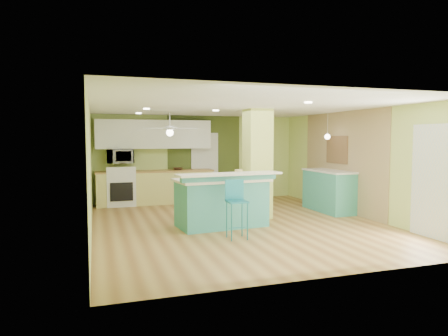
{
  "coord_description": "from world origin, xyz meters",
  "views": [
    {
      "loc": [
        -2.92,
        -7.97,
        1.84
      ],
      "look_at": [
        -0.19,
        0.4,
        1.18
      ],
      "focal_mm": 32.0,
      "sensor_mm": 36.0,
      "label": 1
    }
  ],
  "objects_px": {
    "canister": "(239,174)",
    "fruit_bowl": "(178,169)",
    "peninsula": "(222,201)",
    "bar_stool": "(236,199)",
    "side_counter": "(329,191)"
  },
  "relations": [
    {
      "from": "canister",
      "to": "fruit_bowl",
      "type": "bearing_deg",
      "value": 100.68
    },
    {
      "from": "side_counter",
      "to": "fruit_bowl",
      "type": "distance_m",
      "value": 4.2
    },
    {
      "from": "peninsula",
      "to": "bar_stool",
      "type": "xyz_separation_m",
      "value": [
        -0.05,
        -1.01,
        0.19
      ]
    },
    {
      "from": "bar_stool",
      "to": "side_counter",
      "type": "relative_size",
      "value": 0.67
    },
    {
      "from": "peninsula",
      "to": "canister",
      "type": "distance_m",
      "value": 0.67
    },
    {
      "from": "side_counter",
      "to": "fruit_bowl",
      "type": "height_order",
      "value": "side_counter"
    },
    {
      "from": "peninsula",
      "to": "bar_stool",
      "type": "relative_size",
      "value": 2.03
    },
    {
      "from": "bar_stool",
      "to": "side_counter",
      "type": "xyz_separation_m",
      "value": [
        3.16,
        1.84,
        -0.2
      ]
    },
    {
      "from": "peninsula",
      "to": "bar_stool",
      "type": "distance_m",
      "value": 1.03
    },
    {
      "from": "side_counter",
      "to": "canister",
      "type": "bearing_deg",
      "value": -163.1
    },
    {
      "from": "peninsula",
      "to": "fruit_bowl",
      "type": "xyz_separation_m",
      "value": [
        -0.25,
        3.31,
        0.44
      ]
    },
    {
      "from": "bar_stool",
      "to": "fruit_bowl",
      "type": "bearing_deg",
      "value": 94.42
    },
    {
      "from": "peninsula",
      "to": "fruit_bowl",
      "type": "height_order",
      "value": "peninsula"
    },
    {
      "from": "peninsula",
      "to": "side_counter",
      "type": "bearing_deg",
      "value": 9.45
    },
    {
      "from": "bar_stool",
      "to": "fruit_bowl",
      "type": "height_order",
      "value": "bar_stool"
    }
  ]
}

